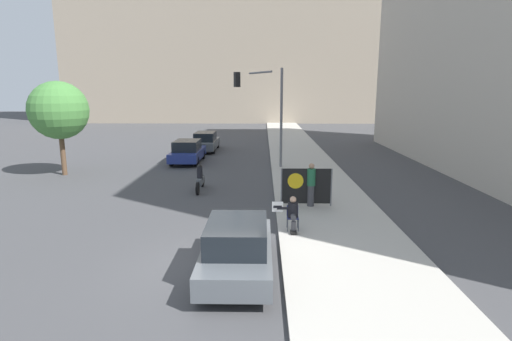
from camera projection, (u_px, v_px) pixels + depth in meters
ground_plane at (215, 267)px, 11.17m from camera, size 160.00×160.00×0.00m
sidewalk_curb at (304, 165)px, 25.79m from camera, size 4.25×90.00×0.12m
building_backdrop_far at (242, 0)px, 60.33m from camera, size 52.00×12.00×36.24m
seated_protester at (292, 213)px, 13.62m from camera, size 0.92×0.77×1.18m
jogger_on_sidewalk at (311, 184)px, 16.41m from camera, size 0.34×0.34×1.80m
protest_banner at (306, 186)px, 16.46m from camera, size 2.12×0.06×1.58m
traffic_light_pole at (266, 101)px, 23.77m from camera, size 2.89×2.66×6.02m
parked_car_curbside at (237, 248)px, 10.60m from camera, size 1.81×4.15×1.50m
car_on_road_nearest at (188, 151)px, 26.98m from camera, size 1.87×4.41×1.53m
car_on_road_midblock at (206, 141)px, 32.17m from camera, size 1.78×4.78×1.53m
motorcycle_on_road at (200, 179)px, 19.49m from camera, size 0.28×2.19×1.33m
street_tree_near_curb at (59, 111)px, 22.49m from camera, size 3.26×3.26×5.36m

